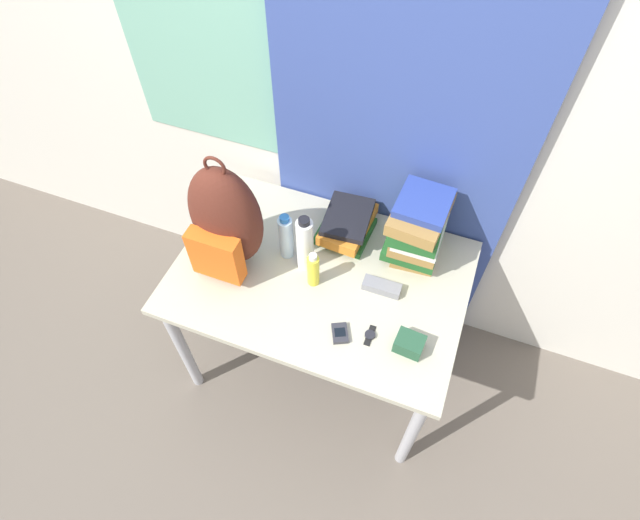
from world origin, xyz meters
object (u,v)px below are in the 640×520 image
at_px(book_stack_left, 347,224).
at_px(camera_pouch, 409,344).
at_px(cell_phone, 340,333).
at_px(sunglasses_case, 382,287).
at_px(water_bottle, 286,237).
at_px(sunscreen_bottle, 313,270).
at_px(sports_bottle, 305,244).
at_px(book_stack_center, 418,228).
at_px(wristwatch, 370,335).
at_px(backpack, 225,221).

height_order(book_stack_left, camera_pouch, book_stack_left).
distance_m(cell_phone, sunglasses_case, 0.26).
bearing_deg(camera_pouch, water_bottle, 157.48).
relative_size(sunglasses_case, camera_pouch, 1.40).
height_order(sunscreen_bottle, cell_phone, sunscreen_bottle).
bearing_deg(sports_bottle, book_stack_left, 65.03).
distance_m(book_stack_left, water_bottle, 0.28).
height_order(book_stack_left, book_stack_center, book_stack_center).
relative_size(sunglasses_case, wristwatch, 1.75).
relative_size(water_bottle, sunscreen_bottle, 1.31).
relative_size(backpack, camera_pouch, 5.03).
distance_m(sunglasses_case, camera_pouch, 0.27).
height_order(cell_phone, sunglasses_case, sunglasses_case).
relative_size(backpack, sunglasses_case, 3.60).
height_order(backpack, sunglasses_case, backpack).
relative_size(book_stack_left, cell_phone, 2.92).
bearing_deg(water_bottle, book_stack_left, 45.03).
xyz_separation_m(sports_bottle, camera_pouch, (0.49, -0.22, -0.10)).
xyz_separation_m(water_bottle, camera_pouch, (0.58, -0.24, -0.08)).
bearing_deg(sunglasses_case, backpack, -173.54).
relative_size(cell_phone, wristwatch, 1.14).
distance_m(backpack, sports_bottle, 0.32).
height_order(water_bottle, sunglasses_case, water_bottle).
xyz_separation_m(sports_bottle, sunglasses_case, (0.32, -0.01, -0.11)).
xyz_separation_m(cell_phone, camera_pouch, (0.25, 0.04, 0.02)).
xyz_separation_m(backpack, camera_pouch, (0.78, -0.14, -0.20)).
xyz_separation_m(sunscreen_bottle, wristwatch, (0.28, -0.15, -0.08)).
bearing_deg(cell_phone, camera_pouch, 8.46).
xyz_separation_m(book_stack_left, water_bottle, (-0.19, -0.19, 0.06)).
xyz_separation_m(cell_phone, wristwatch, (0.11, 0.03, -0.00)).
height_order(book_stack_left, water_bottle, water_bottle).
bearing_deg(backpack, wristwatch, -12.70).
relative_size(book_stack_center, sports_bottle, 1.08).
bearing_deg(sports_bottle, cell_phone, -46.85).
distance_m(camera_pouch, wristwatch, 0.15).
bearing_deg(backpack, sports_bottle, 15.03).
bearing_deg(sunscreen_bottle, wristwatch, -28.04).
distance_m(book_stack_left, cell_phone, 0.49).
relative_size(water_bottle, camera_pouch, 2.12).
bearing_deg(backpack, cell_phone, -18.51).
bearing_deg(sports_bottle, sunglasses_case, -1.42).
bearing_deg(book_stack_left, cell_phone, -73.88).
distance_m(book_stack_center, wristwatch, 0.47).
bearing_deg(cell_phone, backpack, 161.49).
bearing_deg(sunglasses_case, wristwatch, -84.89).
distance_m(book_stack_center, cell_phone, 0.52).
xyz_separation_m(backpack, book_stack_left, (0.39, 0.30, -0.18)).
relative_size(sports_bottle, sunglasses_case, 1.84).
bearing_deg(wristwatch, book_stack_center, 83.70).
xyz_separation_m(water_bottle, cell_phone, (0.33, -0.28, -0.10)).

